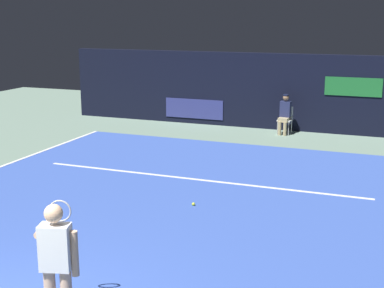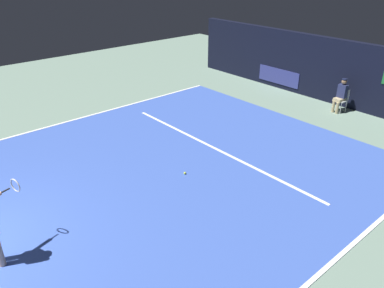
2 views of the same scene
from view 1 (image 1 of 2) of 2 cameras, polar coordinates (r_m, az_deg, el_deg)
The scene contains 7 objects.
ground_plane at distance 11.24m, azimuth -3.39°, elevation -6.78°, with size 30.11×30.11×0.00m, color slate.
court_surface at distance 11.24m, azimuth -3.39°, elevation -6.75°, with size 10.42×12.34×0.01m, color #3856B2.
line_service at distance 13.13m, azimuth 0.51°, elevation -3.71°, with size 8.13×0.10×0.01m, color white.
back_wall at distance 19.14m, azimuth 7.62°, elevation 5.48°, with size 14.67×0.33×2.60m.
tennis_player at distance 6.82m, azimuth -13.88°, elevation -11.92°, with size 0.81×0.92×1.73m.
line_judge_on_chair at distance 18.33m, azimuth 9.65°, elevation 3.13°, with size 0.47×0.55×1.32m.
tennis_ball at distance 11.37m, azimuth 0.15°, elevation -6.28°, with size 0.07×0.07×0.07m, color #CCE033.
Camera 1 is at (4.41, -4.43, 3.84)m, focal length 51.21 mm.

